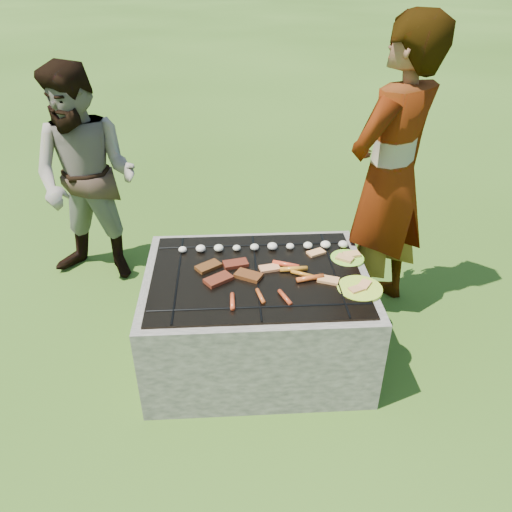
{
  "coord_description": "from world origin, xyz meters",
  "views": [
    {
      "loc": [
        -0.14,
        -2.39,
        2.2
      ],
      "look_at": [
        0.0,
        0.05,
        0.7
      ],
      "focal_mm": 35.0,
      "sensor_mm": 36.0,
      "label": 1
    }
  ],
  "objects_px": {
    "plate_far": "(347,258)",
    "cook": "(390,178)",
    "fire_pit": "(256,319)",
    "plate_near": "(360,288)",
    "bystander": "(87,179)"
  },
  "relations": [
    {
      "from": "fire_pit",
      "to": "cook",
      "type": "height_order",
      "value": "cook"
    },
    {
      "from": "fire_pit",
      "to": "plate_near",
      "type": "xyz_separation_m",
      "value": [
        0.56,
        -0.18,
        0.33
      ]
    },
    {
      "from": "bystander",
      "to": "fire_pit",
      "type": "bearing_deg",
      "value": -26.4
    },
    {
      "from": "cook",
      "to": "bystander",
      "type": "relative_size",
      "value": 1.21
    },
    {
      "from": "plate_far",
      "to": "cook",
      "type": "relative_size",
      "value": 0.12
    },
    {
      "from": "plate_near",
      "to": "fire_pit",
      "type": "bearing_deg",
      "value": 162.28
    },
    {
      "from": "cook",
      "to": "bystander",
      "type": "bearing_deg",
      "value": -51.43
    },
    {
      "from": "cook",
      "to": "fire_pit",
      "type": "bearing_deg",
      "value": -7.63
    },
    {
      "from": "plate_near",
      "to": "bystander",
      "type": "bearing_deg",
      "value": 145.38
    },
    {
      "from": "plate_far",
      "to": "plate_near",
      "type": "xyz_separation_m",
      "value": [
        -0.0,
        -0.32,
        -0.0
      ]
    },
    {
      "from": "fire_pit",
      "to": "bystander",
      "type": "relative_size",
      "value": 0.81
    },
    {
      "from": "bystander",
      "to": "cook",
      "type": "bearing_deg",
      "value": 0.64
    },
    {
      "from": "bystander",
      "to": "plate_near",
      "type": "bearing_deg",
      "value": -20.01
    },
    {
      "from": "fire_pit",
      "to": "plate_far",
      "type": "xyz_separation_m",
      "value": [
        0.56,
        0.14,
        0.33
      ]
    },
    {
      "from": "plate_near",
      "to": "plate_far",
      "type": "bearing_deg",
      "value": 89.84
    }
  ]
}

